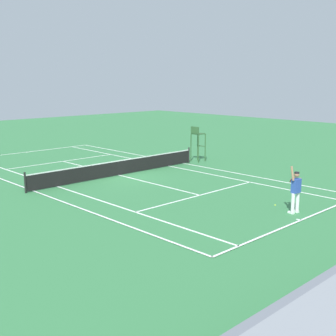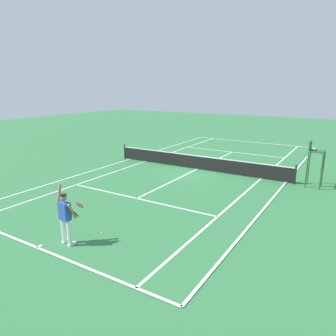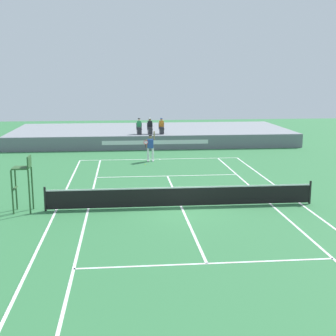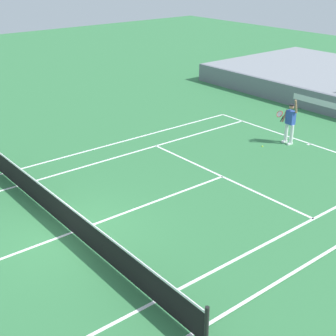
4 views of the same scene
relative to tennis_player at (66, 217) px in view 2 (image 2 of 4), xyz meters
name	(u,v)px [view 2 (image 2 of 4)]	position (x,y,z in m)	size (l,w,h in m)	color
ground_plane	(197,170)	(0.70, -11.18, -0.99)	(80.00, 80.00, 0.00)	#337542
court	(197,169)	(0.70, -11.18, -0.98)	(11.08, 23.88, 0.03)	#337542
net	(197,162)	(0.70, -11.18, -0.47)	(11.98, 0.10, 1.07)	black
tennis_player	(66,217)	(0.00, 0.00, 0.00)	(0.79, 0.62, 2.08)	white
tennis_ball	(102,233)	(-0.41, -1.21, -0.96)	(0.07, 0.07, 0.07)	#D1E533
umpire_chair	(315,158)	(-6.10, -11.18, 0.56)	(0.77, 0.77, 2.44)	#2D562D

